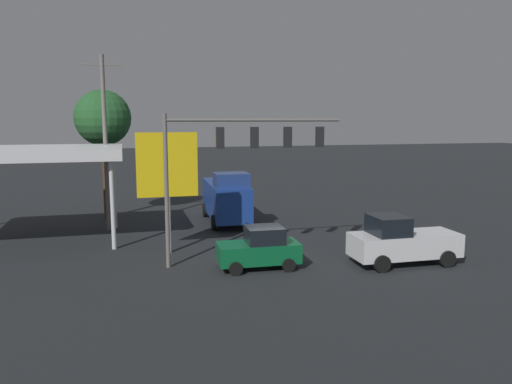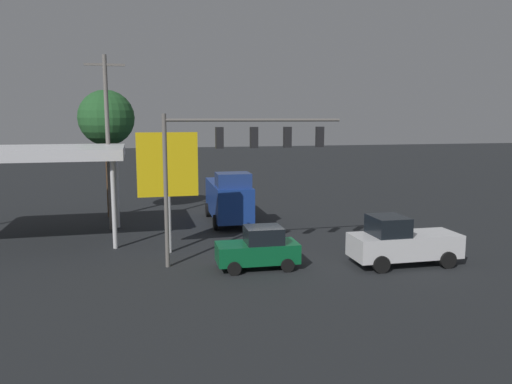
% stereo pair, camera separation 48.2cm
% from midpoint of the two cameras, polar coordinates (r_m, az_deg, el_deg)
% --- Properties ---
extents(ground_plane, '(200.00, 200.00, 0.00)m').
position_cam_midpoint_polar(ground_plane, '(24.24, 1.72, -8.29)').
color(ground_plane, black).
extents(traffic_signal_assembly, '(8.64, 0.43, 7.18)m').
position_cam_midpoint_polar(traffic_signal_assembly, '(23.74, -1.47, 4.83)').
color(traffic_signal_assembly, slate).
rests_on(traffic_signal_assembly, ground).
extents(utility_pole, '(2.40, 0.26, 10.79)m').
position_cam_midpoint_polar(utility_pole, '(32.26, -16.16, 5.81)').
color(utility_pole, slate).
rests_on(utility_pole, ground).
extents(gas_station_canopy, '(11.56, 6.65, 5.37)m').
position_cam_midpoint_polar(gas_station_canopy, '(30.65, -25.26, 3.95)').
color(gas_station_canopy, silver).
rests_on(gas_station_canopy, ground).
extents(price_sign, '(3.10, 0.27, 6.27)m').
position_cam_midpoint_polar(price_sign, '(25.92, -9.55, 2.70)').
color(price_sign, silver).
rests_on(price_sign, ground).
extents(delivery_truck, '(2.74, 6.87, 3.58)m').
position_cam_midpoint_polar(delivery_truck, '(33.46, -2.74, -0.67)').
color(delivery_truck, navy).
rests_on(delivery_truck, ground).
extents(pickup_parked, '(5.24, 2.35, 2.40)m').
position_cam_midpoint_polar(pickup_parked, '(24.99, 16.83, -5.51)').
color(pickup_parked, silver).
rests_on(pickup_parked, ground).
extents(hatchback_crossing, '(3.86, 2.07, 1.97)m').
position_cam_midpoint_polar(hatchback_crossing, '(23.45, 0.91, -6.46)').
color(hatchback_crossing, '#0C592D').
rests_on(hatchback_crossing, ground).
extents(street_tree, '(3.86, 3.86, 8.94)m').
position_cam_midpoint_polar(street_tree, '(36.47, -16.37, 8.05)').
color(street_tree, '#4C331E').
rests_on(street_tree, ground).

